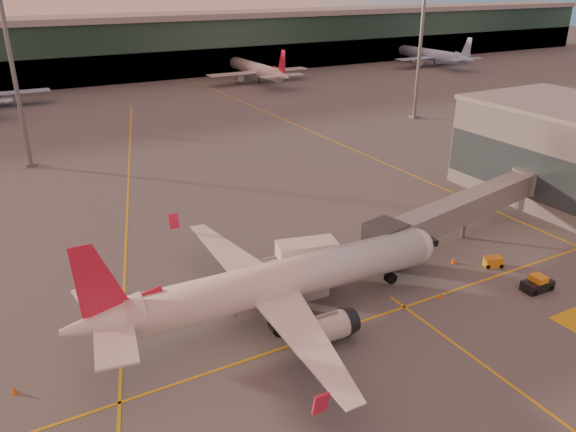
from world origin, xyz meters
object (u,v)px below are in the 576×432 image
main_airplane (276,284)px  gpu_cart (493,262)px  pushback_tug (538,284)px  catering_truck (307,260)px

main_airplane → gpu_cart: size_ratio=16.43×
main_airplane → pushback_tug: (24.09, -7.99, -2.76)m
catering_truck → gpu_cart: 19.75m
catering_truck → pushback_tug: catering_truck is taller
main_airplane → catering_truck: 6.85m
catering_truck → gpu_cart: catering_truck is taller
main_airplane → pushback_tug: bearing=-16.5°
main_airplane → gpu_cart: 24.38m
main_airplane → pushback_tug: main_airplane is taller
catering_truck → gpu_cart: (18.54, -6.50, -1.99)m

